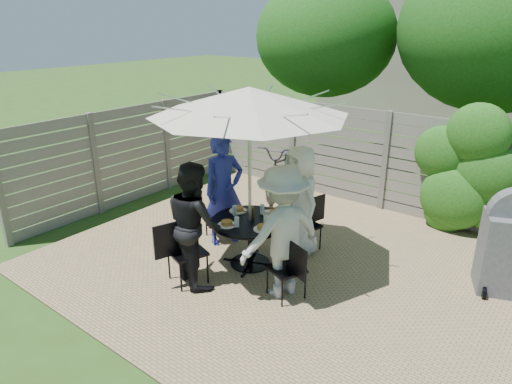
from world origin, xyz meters
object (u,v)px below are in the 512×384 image
Objects in this scene: person_right at (282,232)px; bbq_grill at (511,247)px; chair_left at (221,223)px; person_back at (299,201)px; umbrella at (249,101)px; plate_front at (227,224)px; glass_back at (262,209)px; person_left at (224,190)px; plate_right at (263,228)px; patio_table at (250,234)px; bicycle at (283,167)px; glass_front at (237,222)px; chair_back at (305,235)px; glass_right at (266,221)px; syrup_jug at (251,213)px; chair_front at (187,264)px; plate_left at (238,210)px; glass_left at (235,210)px; chair_right at (287,280)px; coffee_cup at (267,215)px; plate_back at (272,213)px; person_front at (194,224)px.

person_right reaches higher than bbq_grill.
person_back is at bearing 44.79° from chair_left.
umbrella is 13.22× the size of plate_front.
person_left is at bearing 177.01° from glass_back.
plate_right is (1.10, -0.46, -0.15)m from person_left.
chair_left reaches higher than patio_table.
glass_front is at bearing -85.72° from bicycle.
person_left is at bearing 175.95° from bbq_grill.
chair_back is 1.04m from glass_right.
glass_back is at bearing 79.39° from syrup_jug.
umbrella reaches higher than bicycle.
chair_front is 6.63× the size of glass_front.
glass_left reaches higher than plate_left.
chair_back is at bearing -45.85° from chair_right.
umbrella is 1.74m from person_back.
coffee_cup is at bearing 117.07° from plate_right.
person_right is (1.66, -0.69, 0.59)m from chair_left.
chair_back is 0.78m from plate_back.
bbq_grill reaches higher than chair_left.
chair_right is 1.41m from plate_left.
bicycle is 4.54m from bbq_grill.
coffee_cup is (0.51, 0.03, 0.04)m from plate_left.
coffee_cup is at bearing -76.69° from person_left.
person_right is 0.77m from coffee_cup.
chair_front is at bearing -40.65° from person_right.
person_right reaches higher than plate_back.
umbrella is 2.05× the size of person_front.
person_left is 12.59× the size of glass_left.
chair_front is at bearing -166.23° from bbq_grill.
chair_right is (1.26, 0.52, -0.03)m from chair_front.
person_left is at bearing 157.31° from umbrella.
plate_left is at bearing -179.28° from bbq_grill.
person_right is 2.92m from bbq_grill.
person_left is 2.11× the size of chair_right.
chair_front is at bearing -121.06° from glass_front.
person_front is at bearing -123.11° from glass_front.
person_back is 0.58m from glass_back.
person_left is 0.59m from glass_left.
bbq_grill is (2.67, 0.61, 0.40)m from chair_back.
glass_back and glass_right have the same top height.
person_back is at bearing 56.89° from glass_back.
plate_back and plate_front have the same top height.
chair_back is 5.18× the size of syrup_jug.
chair_back is at bearing 72.30° from glass_front.
syrup_jug is at bearing 75.63° from plate_front.
syrup_jug reaches higher than plate_front.
chair_front reaches higher than patio_table.
chair_front reaches higher than plate_back.
plate_right is (0.19, -0.47, 0.00)m from plate_back.
person_left reaches higher than syrup_jug.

